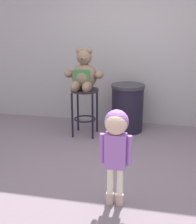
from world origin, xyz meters
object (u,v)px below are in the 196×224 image
Objects in this scene: teddy_bear at (84,75)px; child_walking at (116,138)px; bar_stool_with_teddy at (85,102)px; trash_bin at (127,108)px.

child_walking is at bearing -66.47° from teddy_bear.
trash_bin reaches higher than bar_stool_with_teddy.
teddy_bear is at bearing -150.48° from trash_bin.
bar_stool_with_teddy is 0.96× the size of trash_bin.
teddy_bear is 0.80× the size of trash_bin.
teddy_bear is 0.64× the size of child_walking.
child_walking is 2.18m from trash_bin.
child_walking is (0.78, -1.78, -0.27)m from teddy_bear.
child_walking is at bearing -66.84° from bar_stool_with_teddy.
bar_stool_with_teddy is at bearing 90.00° from teddy_bear.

